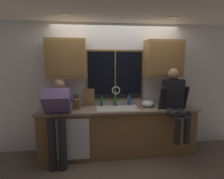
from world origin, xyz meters
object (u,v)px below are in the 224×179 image
Objects in this scene: bottle_tall_clear at (129,100)px; bottle_amber_small at (115,100)px; cutting_board at (89,98)px; mixing_bowl at (148,104)px; soap_dispenser at (138,105)px; bottle_green_glass at (102,101)px; knife_block at (76,103)px; person_sitting_on_counter at (175,100)px; person_standing at (58,113)px.

bottle_amber_small is at bearing -174.44° from bottle_tall_clear.
mixing_bowl is (1.15, -0.18, -0.12)m from cutting_board.
bottle_green_glass is at bearing 153.90° from soap_dispenser.
soap_dispenser is at bearing -6.41° from knife_block.
mixing_bowl is at bearing 32.57° from soap_dispenser.
bottle_tall_clear is at bearing 5.56° from bottle_amber_small.
soap_dispenser is 0.74m from bottle_green_glass.
mixing_bowl is 1.44× the size of soap_dispenser.
bottle_tall_clear is at bearing 146.83° from person_sitting_on_counter.
person_standing is at bearing -169.23° from mixing_bowl.
bottle_amber_small is (0.76, 0.17, 0.00)m from knife_block.
person_sitting_on_counter is 4.80× the size of mixing_bowl.
person_standing is 6.19× the size of bottle_tall_clear.
cutting_board is 1.53× the size of bottle_green_glass.
person_sitting_on_counter is 0.53m from mixing_bowl.
soap_dispenser is at bearing -72.05° from bottle_tall_clear.
person_sitting_on_counter is at bearing -23.91° from bottle_amber_small.
cutting_board is at bearing 39.64° from knife_block.
person_sitting_on_counter is at bearing -36.87° from mixing_bowl.
knife_block is at bearing 170.87° from person_sitting_on_counter.
person_sitting_on_counter is 1.14m from bottle_amber_small.
person_sitting_on_counter is (2.09, 0.01, 0.17)m from person_standing.
soap_dispenser is at bearing 166.08° from person_sitting_on_counter.
bottle_tall_clear is (-0.11, 0.33, 0.03)m from soap_dispenser.
bottle_tall_clear is 0.90× the size of bottle_amber_small.
bottle_tall_clear is at bearing 10.82° from knife_block.
soap_dispenser is (0.92, -0.32, -0.11)m from cutting_board.
person_standing is 1.16m from bottle_amber_small.
soap_dispenser is (1.15, -0.13, -0.04)m from knife_block.
bottle_tall_clear is at bearing 107.95° from soap_dispenser.
soap_dispenser reaches higher than mixing_bowl.
person_standing is at bearing -134.32° from knife_block.
person_sitting_on_counter is 0.90m from bottle_tall_clear.
cutting_board is (-1.56, 0.48, -0.01)m from person_sitting_on_counter.
knife_block reaches higher than mixing_bowl.
knife_block is 1.07m from bottle_tall_clear.
person_sitting_on_counter reaches higher than person_standing.
mixing_bowl is at bearing 10.77° from person_standing.
bottle_green_glass is (0.49, 0.20, -0.01)m from knife_block.
knife_block reaches higher than soap_dispenser.
mixing_bowl is at bearing -8.68° from cutting_board.
knife_block is 1.22× the size of mixing_bowl.
person_standing is 4.64× the size of knife_block.
bottle_amber_small is at bearing 24.24° from person_standing.
mixing_bowl is at bearing 0.76° from knife_block.
person_standing is 1.43m from bottle_tall_clear.
bottle_amber_small is (-0.29, -0.03, 0.01)m from bottle_tall_clear.
cutting_board is 1.37× the size of mixing_bowl.
cutting_board is at bearing 43.15° from person_standing.
bottle_amber_small is (-1.04, 0.46, -0.07)m from person_sitting_on_counter.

